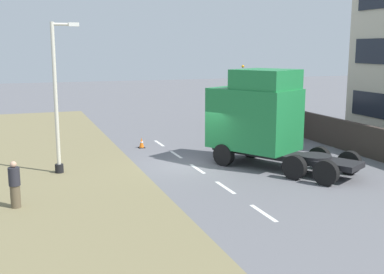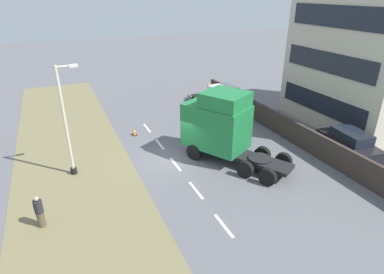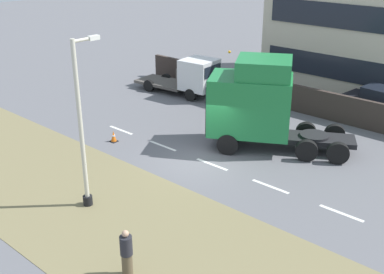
{
  "view_description": "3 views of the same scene",
  "coord_description": "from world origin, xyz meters",
  "px_view_note": "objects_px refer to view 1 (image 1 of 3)",
  "views": [
    {
      "loc": [
        -7.49,
        -20.84,
        5.48
      ],
      "look_at": [
        -0.2,
        -0.53,
        1.47
      ],
      "focal_mm": 45.0,
      "sensor_mm": 36.0,
      "label": 1
    },
    {
      "loc": [
        -6.19,
        -17.49,
        10.15
      ],
      "look_at": [
        0.49,
        -2.22,
        2.47
      ],
      "focal_mm": 30.0,
      "sensor_mm": 36.0,
      "label": 2
    },
    {
      "loc": [
        -15.66,
        -13.26,
        9.87
      ],
      "look_at": [
        -2.59,
        -1.75,
        2.5
      ],
      "focal_mm": 45.0,
      "sensor_mm": 36.0,
      "label": 3
    }
  ],
  "objects_px": {
    "lorry_cab": "(259,118)",
    "flatbed_truck": "(260,113)",
    "pedestrian": "(15,185)",
    "traffic_cone_lead": "(142,143)",
    "lamp_post": "(58,107)"
  },
  "relations": [
    {
      "from": "traffic_cone_lead",
      "to": "flatbed_truck",
      "type": "bearing_deg",
      "value": 13.17
    },
    {
      "from": "flatbed_truck",
      "to": "lamp_post",
      "type": "height_order",
      "value": "lamp_post"
    },
    {
      "from": "lorry_cab",
      "to": "flatbed_truck",
      "type": "relative_size",
      "value": 1.19
    },
    {
      "from": "lorry_cab",
      "to": "pedestrian",
      "type": "distance_m",
      "value": 11.27
    },
    {
      "from": "pedestrian",
      "to": "traffic_cone_lead",
      "type": "relative_size",
      "value": 2.87
    },
    {
      "from": "flatbed_truck",
      "to": "pedestrian",
      "type": "distance_m",
      "value": 18.26
    },
    {
      "from": "lorry_cab",
      "to": "flatbed_truck",
      "type": "xyz_separation_m",
      "value": [
        4.13,
        7.73,
        -0.94
      ]
    },
    {
      "from": "traffic_cone_lead",
      "to": "lorry_cab",
      "type": "bearing_deg",
      "value": -53.55
    },
    {
      "from": "lorry_cab",
      "to": "flatbed_truck",
      "type": "distance_m",
      "value": 8.81
    },
    {
      "from": "pedestrian",
      "to": "traffic_cone_lead",
      "type": "height_order",
      "value": "pedestrian"
    },
    {
      "from": "lorry_cab",
      "to": "lamp_post",
      "type": "distance_m",
      "value": 9.13
    },
    {
      "from": "lorry_cab",
      "to": "pedestrian",
      "type": "xyz_separation_m",
      "value": [
        -10.83,
        -2.72,
        -1.46
      ]
    },
    {
      "from": "flatbed_truck",
      "to": "pedestrian",
      "type": "bearing_deg",
      "value": 29.55
    },
    {
      "from": "lamp_post",
      "to": "pedestrian",
      "type": "bearing_deg",
      "value": -113.19
    },
    {
      "from": "pedestrian",
      "to": "traffic_cone_lead",
      "type": "distance_m",
      "value": 10.75
    }
  ]
}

